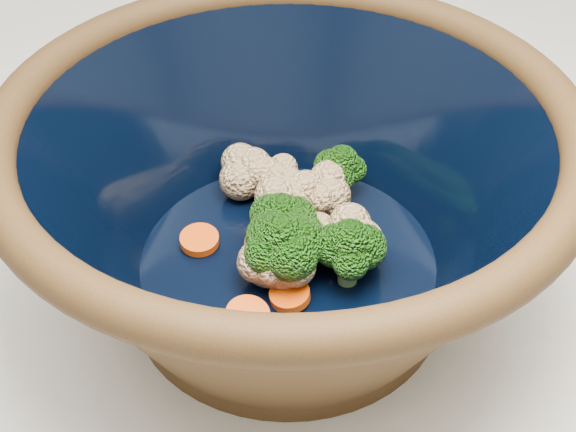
{
  "coord_description": "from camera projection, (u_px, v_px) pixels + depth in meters",
  "views": [
    {
      "loc": [
        -0.1,
        -0.38,
        1.3
      ],
      "look_at": [
        0.04,
        -0.03,
        0.97
      ],
      "focal_mm": 50.0,
      "sensor_mm": 36.0,
      "label": 1
    }
  ],
  "objects": [
    {
      "name": "mixing_bowl",
      "position": [
        288.0,
        198.0,
        0.49
      ],
      "size": [
        0.35,
        0.35,
        0.15
      ],
      "rotation": [
        0.0,
        0.0,
        -0.02
      ],
      "color": "black",
      "rests_on": "counter"
    },
    {
      "name": "vegetable_pile",
      "position": [
        296.0,
        225.0,
        0.52
      ],
      "size": [
        0.14,
        0.14,
        0.06
      ],
      "color": "#608442",
      "rests_on": "mixing_bowl"
    }
  ]
}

